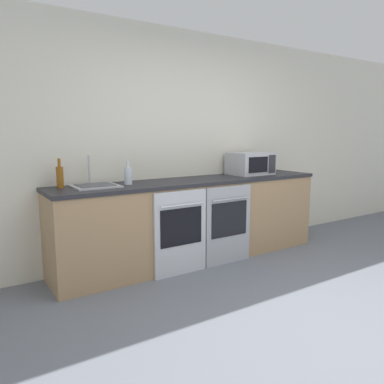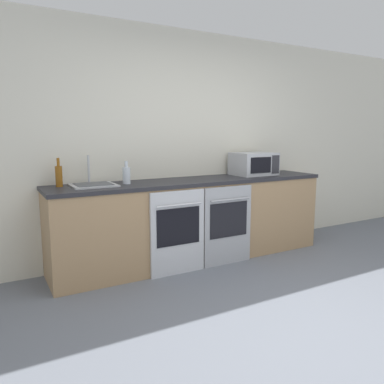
{
  "view_description": "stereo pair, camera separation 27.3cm",
  "coord_description": "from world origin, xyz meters",
  "px_view_note": "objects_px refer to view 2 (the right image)",
  "views": [
    {
      "loc": [
        -2.29,
        -1.69,
        1.44
      ],
      "look_at": [
        -0.03,
        1.77,
        0.79
      ],
      "focal_mm": 35.0,
      "sensor_mm": 36.0,
      "label": 1
    },
    {
      "loc": [
        -2.05,
        -1.83,
        1.44
      ],
      "look_at": [
        -0.03,
        1.77,
        0.79
      ],
      "focal_mm": 35.0,
      "sensor_mm": 36.0,
      "label": 2
    }
  ],
  "objects_px": {
    "oven_left": "(178,232)",
    "bottle_clear": "(126,175)",
    "oven_right": "(228,225)",
    "microwave": "(253,164)",
    "bottle_amber": "(59,175)",
    "sink": "(93,184)"
  },
  "relations": [
    {
      "from": "oven_left",
      "to": "bottle_clear",
      "type": "relative_size",
      "value": 3.73
    },
    {
      "from": "oven_left",
      "to": "bottle_clear",
      "type": "xyz_separation_m",
      "value": [
        -0.41,
        0.35,
        0.57
      ]
    },
    {
      "from": "oven_left",
      "to": "bottle_clear",
      "type": "distance_m",
      "value": 0.79
    },
    {
      "from": "oven_left",
      "to": "oven_right",
      "type": "bearing_deg",
      "value": 0.0
    },
    {
      "from": "oven_right",
      "to": "oven_left",
      "type": "bearing_deg",
      "value": 180.0
    },
    {
      "from": "oven_left",
      "to": "oven_right",
      "type": "relative_size",
      "value": 1.0
    },
    {
      "from": "oven_right",
      "to": "microwave",
      "type": "height_order",
      "value": "microwave"
    },
    {
      "from": "oven_right",
      "to": "bottle_clear",
      "type": "xyz_separation_m",
      "value": [
        -1.02,
        0.35,
        0.57
      ]
    },
    {
      "from": "sink",
      "to": "microwave",
      "type": "bearing_deg",
      "value": -0.08
    },
    {
      "from": "bottle_clear",
      "to": "sink",
      "type": "xyz_separation_m",
      "value": [
        -0.34,
        0.02,
        -0.08
      ]
    },
    {
      "from": "microwave",
      "to": "oven_left",
      "type": "bearing_deg",
      "value": -163.54
    },
    {
      "from": "oven_right",
      "to": "bottle_amber",
      "type": "bearing_deg",
      "value": 164.36
    },
    {
      "from": "bottle_clear",
      "to": "sink",
      "type": "distance_m",
      "value": 0.35
    },
    {
      "from": "oven_left",
      "to": "microwave",
      "type": "distance_m",
      "value": 1.44
    },
    {
      "from": "microwave",
      "to": "sink",
      "type": "xyz_separation_m",
      "value": [
        -1.99,
        0.0,
        -0.12
      ]
    },
    {
      "from": "oven_left",
      "to": "microwave",
      "type": "relative_size",
      "value": 1.73
    },
    {
      "from": "oven_right",
      "to": "microwave",
      "type": "xyz_separation_m",
      "value": [
        0.63,
        0.37,
        0.62
      ]
    },
    {
      "from": "oven_left",
      "to": "sink",
      "type": "distance_m",
      "value": 0.97
    },
    {
      "from": "oven_left",
      "to": "microwave",
      "type": "xyz_separation_m",
      "value": [
        1.24,
        0.37,
        0.62
      ]
    },
    {
      "from": "oven_right",
      "to": "microwave",
      "type": "bearing_deg",
      "value": 30.4
    },
    {
      "from": "oven_right",
      "to": "bottle_amber",
      "type": "height_order",
      "value": "bottle_amber"
    },
    {
      "from": "sink",
      "to": "oven_right",
      "type": "bearing_deg",
      "value": -15.19
    }
  ]
}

